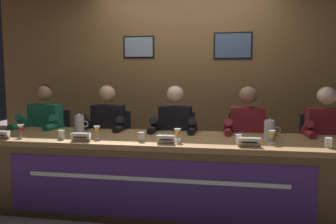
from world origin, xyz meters
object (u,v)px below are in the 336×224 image
panelist_left (106,130)px  nameplate_left (81,137)px  chair_left (112,150)px  chair_right (246,155)px  panelist_right (248,134)px  chair_far_right (320,157)px  panelist_far_left (42,128)px  juice_glass_center (178,133)px  juice_glass_left (97,130)px  juice_glass_right (272,135)px  water_cup_left (61,135)px  nameplate_center (166,139)px  conference_table (166,162)px  water_cup_right (238,140)px  water_pitcher_right_side (270,130)px  document_stack_center (169,140)px  chair_far_left (52,147)px  nameplate_right (249,142)px  panelist_center (174,132)px  water_pitcher_left_side (79,124)px  nameplate_far_left (0,135)px  water_cup_center (141,137)px  panelist_far_right (327,136)px  water_cup_far_right (329,143)px  chair_center (177,152)px

panelist_left → nameplate_left: (0.03, -0.75, 0.05)m
chair_left → chair_right: bearing=0.0°
panelist_right → chair_far_right: (0.79, 0.20, -0.28)m
panelist_far_left → juice_glass_center: panelist_far_left is taller
juice_glass_left → juice_glass_right: (1.62, 0.01, 0.00)m
water_cup_left → nameplate_center: bearing=-3.1°
conference_table → nameplate_center: bearing=-79.4°
juice_glass_right → water_cup_right: size_ratio=1.46×
chair_far_right → water_pitcher_right_side: size_ratio=4.28×
chair_right → water_cup_right: bearing=-98.6°
water_pitcher_right_side → panelist_right: bearing=111.7°
panelist_far_left → document_stack_center: 1.73m
water_cup_right → chair_far_right: bearing=42.0°
chair_far_left → nameplate_right: 2.54m
chair_far_left → chair_left: same height
panelist_center → juice_glass_right: panelist_center is taller
juice_glass_left → juice_glass_center: bearing=-2.6°
water_pitcher_left_side → nameplate_center: bearing=-21.6°
nameplate_far_left → water_pitcher_right_side: water_pitcher_right_side is taller
water_cup_center → water_cup_right: size_ratio=1.00×
water_pitcher_right_side → chair_far_right: bearing=44.8°
panelist_left → juice_glass_left: 0.63m
nameplate_far_left → nameplate_center: size_ratio=1.18×
chair_left → water_pitcher_right_side: bearing=-19.5°
chair_far_left → chair_left: (0.79, 0.00, 0.00)m
panelist_far_right → water_pitcher_left_side: (-2.55, -0.34, 0.11)m
water_cup_left → water_cup_far_right: size_ratio=1.00×
conference_table → panelist_right: 0.98m
juice_glass_center → chair_right: 1.14m
water_cup_left → chair_center: (0.99, 0.88, -0.33)m
panelist_far_left → panelist_right: same height
nameplate_center → document_stack_center: bearing=88.2°
water_pitcher_right_side → juice_glass_center: bearing=-165.2°
juice_glass_center → document_stack_center: size_ratio=0.57×
nameplate_far_left → juice_glass_right: 2.54m
panelist_far_right → water_cup_far_right: 0.69m
chair_far_left → juice_glass_left: 1.29m
panelist_far_right → panelist_left: bearing=180.0°
chair_far_left → water_cup_center: size_ratio=10.57×
panelist_far_left → nameplate_right: bearing=-17.4°
water_pitcher_left_side → chair_left: bearing=73.1°
chair_far_right → panelist_far_right: panelist_far_right is taller
chair_center → nameplate_center: bearing=-87.9°
nameplate_center → water_pitcher_left_side: bearing=158.4°
juice_glass_left → document_stack_center: (0.70, 0.03, -0.08)m
nameplate_far_left → juice_glass_center: (1.70, 0.13, 0.05)m
juice_glass_left → juice_glass_center: size_ratio=1.00×
chair_center → water_cup_right: bearing=-51.1°
water_cup_far_right → nameplate_far_left: bearing=-178.0°
panelist_far_right → chair_center: bearing=172.8°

